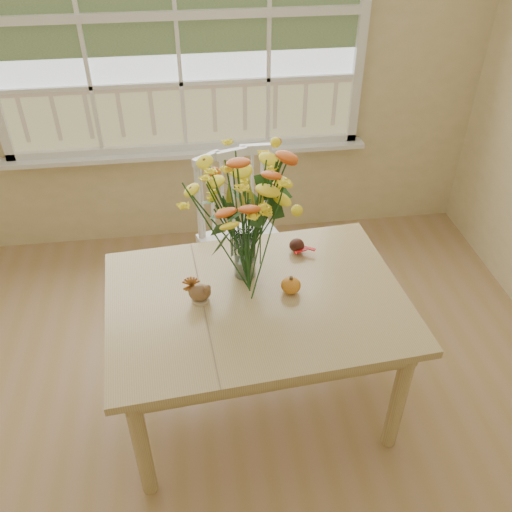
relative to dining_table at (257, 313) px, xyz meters
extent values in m
cube|color=#CEBE84|center=(-0.27, 1.60, 0.73)|extent=(4.00, 0.02, 2.70)
cube|color=silver|center=(-0.27, 1.58, 0.93)|extent=(2.20, 0.00, 1.60)
cube|color=white|center=(-0.27, 1.53, 0.07)|extent=(2.42, 0.12, 0.03)
cube|color=tan|center=(0.00, 0.00, 0.07)|extent=(1.41, 1.06, 0.04)
cube|color=tan|center=(0.00, 0.00, 0.00)|extent=(1.28, 0.93, 0.10)
cylinder|color=tan|center=(-0.54, -0.43, -0.29)|extent=(0.07, 0.07, 0.67)
cylinder|color=tan|center=(-0.61, 0.34, -0.29)|extent=(0.07, 0.07, 0.67)
cylinder|color=tan|center=(0.61, -0.34, -0.29)|extent=(0.07, 0.07, 0.67)
cylinder|color=tan|center=(0.54, 0.43, -0.29)|extent=(0.07, 0.07, 0.67)
cube|color=white|center=(0.03, 0.71, -0.15)|extent=(0.57, 0.56, 0.05)
cube|color=white|center=(-0.02, 0.88, 0.11)|extent=(0.45, 0.18, 0.52)
cylinder|color=white|center=(-0.09, 0.50, -0.40)|extent=(0.04, 0.04, 0.45)
cylinder|color=white|center=(-0.19, 0.82, -0.40)|extent=(0.04, 0.04, 0.45)
cylinder|color=white|center=(0.25, 0.61, -0.40)|extent=(0.04, 0.04, 0.45)
cylinder|color=white|center=(0.15, 0.92, -0.40)|extent=(0.04, 0.04, 0.45)
cylinder|color=white|center=(-0.03, 0.18, 0.21)|extent=(0.10, 0.10, 0.23)
ellipsoid|color=#C96B17|center=(0.16, 0.02, 0.13)|extent=(0.09, 0.09, 0.07)
cylinder|color=#CCB78C|center=(-0.25, 0.01, 0.10)|extent=(0.08, 0.08, 0.01)
ellipsoid|color=brown|center=(-0.25, 0.01, 0.14)|extent=(0.10, 0.07, 0.08)
ellipsoid|color=#38160F|center=(0.24, 0.32, 0.13)|extent=(0.08, 0.08, 0.07)
camera|label=1|loc=(-0.24, -1.80, 1.71)|focal=38.00mm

